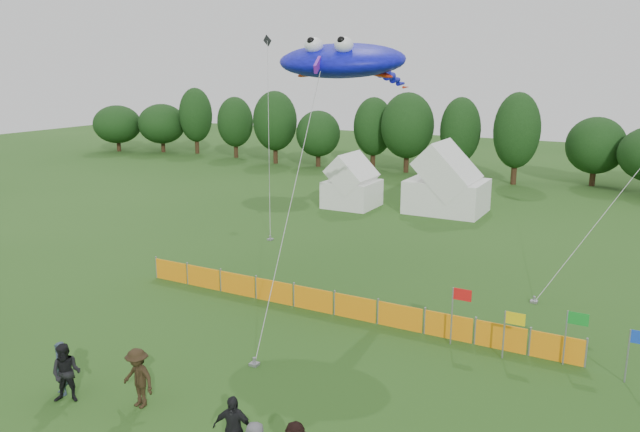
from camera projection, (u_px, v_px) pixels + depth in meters
The scene contains 11 objects.
treeline at pixel (549, 138), 54.48m from camera, with size 104.57×8.78×8.36m.
tent_left at pixel (352, 185), 46.57m from camera, with size 3.66×3.66×3.23m.
tent_right at pixel (447, 186), 44.75m from camera, with size 5.47×4.38×3.86m.
barrier_fence at pixel (334, 303), 26.43m from camera, with size 19.90×0.06×1.00m.
flag_row at pixel (538, 326), 21.95m from camera, with size 6.73×0.59×2.28m.
spectator_a at pixel (60, 368), 19.93m from camera, with size 0.65×0.42×1.77m, color #2B3A48.
spectator_b at pixel (66, 373), 19.45m from camera, with size 0.94×0.73×1.93m, color black.
spectator_c at pixel (138, 378), 19.17m from camera, with size 1.24×0.71×1.92m, color black.
spectator_d at pixel (233, 429), 16.45m from camera, with size 1.13×0.47×1.93m, color black.
stingray_kite at pixel (346, 61), 26.89m from camera, with size 6.05×15.42×11.53m.
small_kite_dark at pixel (268, 115), 42.73m from camera, with size 6.88×9.96×12.58m.
Camera 1 is at (10.14, -12.58, 10.30)m, focal length 35.00 mm.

